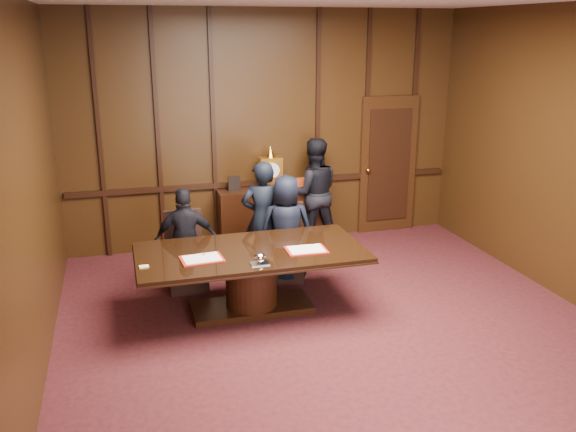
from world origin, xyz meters
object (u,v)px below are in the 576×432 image
Objects in this scene: sideboard at (271,215)px; witness_left at (263,219)px; witness_right at (313,193)px; signatory_right at (286,229)px; conference_table at (251,270)px; signatory_left at (186,240)px.

witness_left is (-0.39, -1.11, 0.30)m from sideboard.
witness_right is (0.62, -0.16, 0.35)m from sideboard.
witness_right reaches higher than signatory_right.
witness_right is at bearing 54.81° from conference_table.
witness_right is (2.06, 1.20, 0.16)m from signatory_left.
signatory_left is at bearing -136.60° from sideboard.
witness_left is (0.40, 1.05, 0.27)m from conference_table.
signatory_left is at bearing 24.62° from witness_left.
witness_right reaches higher than witness_left.
conference_table is at bearing 133.38° from signatory_left.
signatory_right is 0.36m from witness_left.
signatory_left is 0.86× the size of witness_left.
signatory_left is 0.81× the size of witness_right.
witness_right reaches higher than sideboard.
witness_left is (-0.25, 0.25, 0.07)m from signatory_right.
sideboard is 1.39m from signatory_right.
signatory_right is 0.85× the size of witness_right.
signatory_left is 2.39m from witness_right.
conference_table is 2.47m from witness_right.
sideboard is at bearing -7.84° from witness_right.
signatory_right is at bearing 146.59° from witness_left.
witness_left reaches higher than conference_table.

